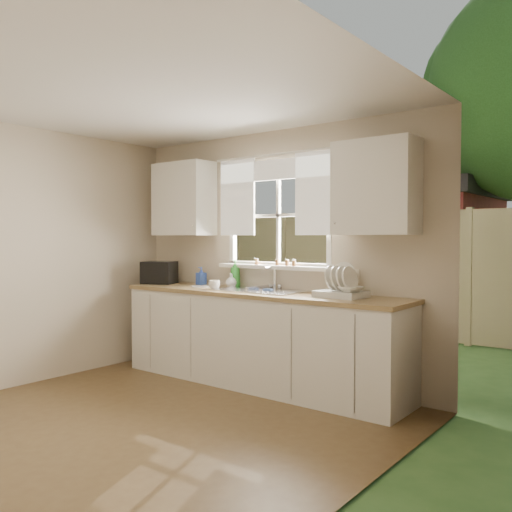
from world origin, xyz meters
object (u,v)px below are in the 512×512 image
Objects in this scene: dish_rack at (341,288)px; soap_bottle_a at (235,273)px; cup at (214,285)px; black_appliance at (159,272)px.

dish_rack reaches higher than soap_bottle_a.
cup is (0.00, -0.32, -0.10)m from soap_bottle_a.
cup is at bearing -31.93° from black_appliance.
soap_bottle_a is 0.34m from cup.
dish_rack reaches higher than black_appliance.
soap_bottle_a is 2.51× the size of cup.
cup is 0.95m from black_appliance.
cup is at bearing -107.16° from soap_bottle_a.
dish_rack is 2.29m from black_appliance.
soap_bottle_a is 0.96m from black_appliance.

